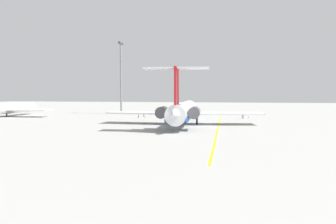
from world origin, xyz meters
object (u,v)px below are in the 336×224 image
(airliner_mid_left, at_px, (8,108))
(ground_crew_portside, at_px, (242,115))
(ground_crew_near_nose, at_px, (243,115))
(safety_cone_nose, at_px, (248,117))
(ground_crew_starboard, at_px, (138,114))
(safety_cone_wingtip, at_px, (145,117))
(ground_crew_near_tail, at_px, (144,114))
(main_jetliner, at_px, (183,110))
(light_mast, at_px, (121,75))

(airliner_mid_left, xyz_separation_m, ground_crew_portside, (7.08, -76.06, -1.60))
(ground_crew_near_nose, bearing_deg, safety_cone_nose, -93.26)
(ground_crew_starboard, distance_m, safety_cone_wingtip, 2.27)
(ground_crew_starboard, height_order, safety_cone_wingtip, ground_crew_starboard)
(ground_crew_portside, relative_size, safety_cone_wingtip, 3.23)
(ground_crew_near_tail, distance_m, ground_crew_portside, 31.26)
(airliner_mid_left, xyz_separation_m, ground_crew_near_tail, (6.51, -44.80, -1.67))
(main_jetliner, xyz_separation_m, ground_crew_portside, (24.34, -14.69, -2.39))
(light_mast, bearing_deg, ground_crew_near_tail, -136.94)
(ground_crew_starboard, bearing_deg, light_mast, -106.86)
(ground_crew_portside, bearing_deg, ground_crew_near_tail, 165.93)
(main_jetliner, relative_size, ground_crew_near_tail, 26.75)
(airliner_mid_left, bearing_deg, main_jetliner, -107.39)
(airliner_mid_left, distance_m, ground_crew_starboard, 44.22)
(ground_crew_near_nose, xyz_separation_m, safety_cone_wingtip, (-1.39, 30.27, -0.81))
(ground_crew_near_tail, bearing_deg, ground_crew_starboard, 164.58)
(ground_crew_near_nose, xyz_separation_m, light_mast, (14.62, 43.76, 13.35))
(ground_crew_near_tail, relative_size, ground_crew_portside, 0.93)
(main_jetliner, bearing_deg, ground_crew_starboard, 37.23)
(safety_cone_nose, height_order, light_mast, light_mast)
(airliner_mid_left, xyz_separation_m, safety_cone_nose, (9.45, -78.00, -2.45))
(main_jetliner, xyz_separation_m, ground_crew_near_tail, (23.76, 16.56, -2.47))
(ground_crew_near_nose, relative_size, ground_crew_near_tail, 1.04)
(ground_crew_starboard, bearing_deg, airliner_mid_left, -47.71)
(ground_crew_portside, distance_m, safety_cone_nose, 3.18)
(main_jetliner, xyz_separation_m, ground_crew_starboard, (19.95, 17.26, -2.44))
(ground_crew_portside, xyz_separation_m, ground_crew_starboard, (-4.38, 31.95, -0.05))
(ground_crew_portside, xyz_separation_m, light_mast, (12.55, 43.52, 13.32))
(airliner_mid_left, xyz_separation_m, ground_crew_near_nose, (5.02, -76.30, -1.63))
(airliner_mid_left, height_order, ground_crew_near_tail, airliner_mid_left)
(main_jetliner, height_order, safety_cone_nose, main_jetliner)
(ground_crew_portside, relative_size, safety_cone_nose, 3.23)
(ground_crew_near_nose, height_order, ground_crew_portside, ground_crew_portside)
(main_jetliner, distance_m, safety_cone_wingtip, 26.11)
(ground_crew_starboard, height_order, light_mast, light_mast)
(safety_cone_nose, distance_m, safety_cone_wingtip, 32.50)
(main_jetliner, distance_m, ground_crew_near_nose, 26.93)
(main_jetliner, height_order, ground_crew_starboard, main_jetliner)
(main_jetliner, relative_size, ground_crew_starboard, 26.06)
(ground_crew_near_nose, distance_m, light_mast, 48.03)
(ground_crew_near_nose, xyz_separation_m, ground_crew_portside, (2.06, 0.24, 0.04))
(ground_crew_near_tail, xyz_separation_m, ground_crew_portside, (0.58, -31.25, 0.08))
(ground_crew_portside, height_order, safety_cone_wingtip, ground_crew_portside)
(safety_cone_nose, bearing_deg, ground_crew_starboard, 101.27)
(ground_crew_starboard, bearing_deg, safety_cone_wingtip, 154.63)
(ground_crew_near_nose, bearing_deg, airliner_mid_left, 21.53)
(airliner_mid_left, height_order, safety_cone_wingtip, airliner_mid_left)
(light_mast, bearing_deg, ground_crew_starboard, -145.65)
(safety_cone_nose, height_order, safety_cone_wingtip, same)
(main_jetliner, bearing_deg, safety_cone_wingtip, 32.69)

